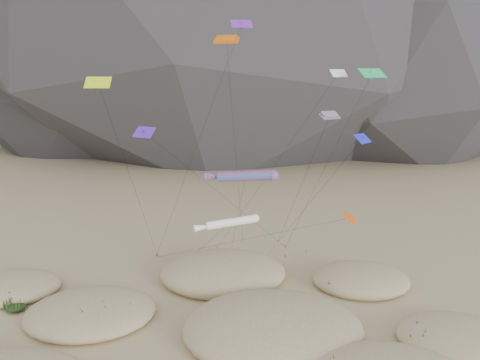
# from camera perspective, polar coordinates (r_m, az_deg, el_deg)

# --- Properties ---
(ground) EXTENTS (500.00, 500.00, 0.00)m
(ground) POSITION_cam_1_polar(r_m,az_deg,el_deg) (42.02, -0.90, -20.72)
(ground) COLOR #CCB789
(ground) RESTS_ON ground
(dunes) EXTENTS (53.99, 36.84, 3.69)m
(dunes) POSITION_cam_1_polar(r_m,az_deg,el_deg) (44.26, -2.64, -17.77)
(dunes) COLOR #CCB789
(dunes) RESTS_ON ground
(dune_grass) EXTENTS (42.86, 30.40, 1.53)m
(dune_grass) POSITION_cam_1_polar(r_m,az_deg,el_deg) (44.39, -3.28, -17.48)
(dune_grass) COLOR black
(dune_grass) RESTS_ON ground
(kite_stakes) EXTENTS (19.86, 3.73, 0.30)m
(kite_stakes) POSITION_cam_1_polar(r_m,az_deg,el_deg) (62.59, -0.65, -8.85)
(kite_stakes) COLOR #3F2D1E
(kite_stakes) RESTS_ON ground
(rainbow_tube_kite) EXTENTS (7.57, 12.16, 13.88)m
(rainbow_tube_kite) POSITION_cam_1_polar(r_m,az_deg,el_deg) (47.92, 0.36, 0.48)
(rainbow_tube_kite) COLOR red
(rainbow_tube_kite) RESTS_ON ground
(white_tube_kite) EXTENTS (7.58, 15.77, 10.05)m
(white_tube_kite) POSITION_cam_1_polar(r_m,az_deg,el_deg) (44.59, -1.41, -5.24)
(white_tube_kite) COLOR white
(white_tube_kite) RESTS_ON ground
(orange_parafoil) EXTENTS (3.91, 13.18, 27.15)m
(orange_parafoil) POSITION_cam_1_polar(r_m,az_deg,el_deg) (49.92, -1.64, 16.35)
(orange_parafoil) COLOR #E35F0B
(orange_parafoil) RESTS_ON ground
(multi_parafoil) EXTENTS (3.73, 17.31, 19.67)m
(multi_parafoil) POSITION_cam_1_polar(r_m,az_deg,el_deg) (47.48, 10.75, 7.42)
(multi_parafoil) COLOR red
(multi_parafoil) RESTS_ON ground
(delta_kites) EXTENTS (29.45, 20.03, 28.37)m
(delta_kites) POSITION_cam_1_polar(r_m,az_deg,el_deg) (47.37, 3.70, 7.78)
(delta_kites) COLOR #FF590D
(delta_kites) RESTS_ON ground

